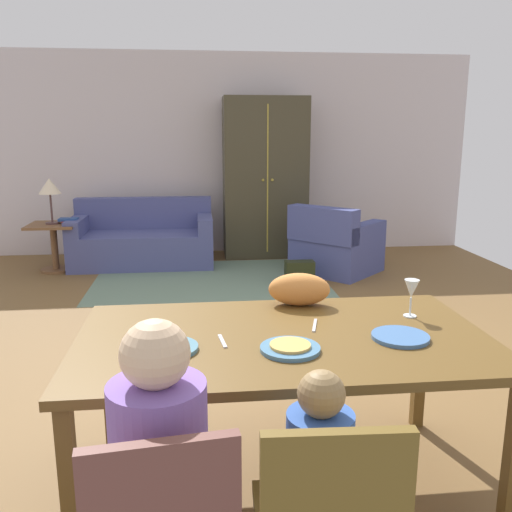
{
  "coord_description": "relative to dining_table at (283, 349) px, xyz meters",
  "views": [
    {
      "loc": [
        -0.39,
        -3.4,
        1.64
      ],
      "look_at": [
        -0.01,
        0.05,
        0.85
      ],
      "focal_mm": 38.08,
      "sensor_mm": 36.0,
      "label": 1
    }
  ],
  "objects": [
    {
      "name": "ground_plane",
      "position": [
        0.02,
        1.94,
        -0.7
      ],
      "size": [
        6.87,
        6.78,
        0.02
      ],
      "primitive_type": "cube",
      "color": "brown"
    },
    {
      "name": "back_wall",
      "position": [
        0.02,
        5.38,
        0.66
      ],
      "size": [
        6.87,
        0.1,
        2.7
      ],
      "primitive_type": "cube",
      "color": "silver",
      "rests_on": "ground_plane"
    },
    {
      "name": "dining_table",
      "position": [
        0.0,
        0.0,
        0.0
      ],
      "size": [
        1.82,
        1.04,
        0.76
      ],
      "color": "brown",
      "rests_on": "ground_plane"
    },
    {
      "name": "plate_near_man",
      "position": [
        -0.5,
        -0.12,
        0.07
      ],
      "size": [
        0.25,
        0.25,
        0.02
      ],
      "primitive_type": "cylinder",
      "color": "teal",
      "rests_on": "dining_table"
    },
    {
      "name": "pizza_near_man",
      "position": [
        -0.5,
        -0.12,
        0.09
      ],
      "size": [
        0.17,
        0.17,
        0.01
      ],
      "primitive_type": "cylinder",
      "color": "#E39543",
      "rests_on": "plate_near_man"
    },
    {
      "name": "plate_near_child",
      "position": [
        -0.0,
        -0.18,
        0.07
      ],
      "size": [
        0.25,
        0.25,
        0.02
      ],
      "primitive_type": "cylinder",
      "color": "teal",
      "rests_on": "dining_table"
    },
    {
      "name": "pizza_near_child",
      "position": [
        -0.0,
        -0.18,
        0.09
      ],
      "size": [
        0.17,
        0.17,
        0.01
      ],
      "primitive_type": "cylinder",
      "color": "gold",
      "rests_on": "plate_near_child"
    },
    {
      "name": "plate_near_woman",
      "position": [
        0.5,
        -0.1,
        0.07
      ],
      "size": [
        0.25,
        0.25,
        0.02
      ],
      "primitive_type": "cylinder",
      "color": "#426DA8",
      "rests_on": "dining_table"
    },
    {
      "name": "wine_glass",
      "position": [
        0.66,
        0.18,
        0.2
      ],
      "size": [
        0.07,
        0.07,
        0.19
      ],
      "color": "silver",
      "rests_on": "dining_table"
    },
    {
      "name": "fork",
      "position": [
        -0.27,
        -0.05,
        0.07
      ],
      "size": [
        0.04,
        0.15,
        0.01
      ],
      "primitive_type": "cube",
      "rotation": [
        0.0,
        0.0,
        0.13
      ],
      "color": "silver",
      "rests_on": "dining_table"
    },
    {
      "name": "knife",
      "position": [
        0.16,
        0.1,
        0.07
      ],
      "size": [
        0.06,
        0.17,
        0.01
      ],
      "primitive_type": "cube",
      "rotation": [
        0.0,
        0.0,
        -0.27
      ],
      "color": "silver",
      "rests_on": "dining_table"
    },
    {
      "name": "person_man",
      "position": [
        -0.51,
        -0.7,
        -0.18
      ],
      "size": [
        0.31,
        0.41,
        1.11
      ],
      "color": "#2E3A45",
      "rests_on": "ground_plane"
    },
    {
      "name": "person_child",
      "position": [
        0.0,
        -0.71,
        -0.26
      ],
      "size": [
        0.22,
        0.29,
        0.92
      ],
      "color": "#312D49",
      "rests_on": "ground_plane"
    },
    {
      "name": "cat",
      "position": [
        0.15,
        0.42,
        0.15
      ],
      "size": [
        0.34,
        0.21,
        0.17
      ],
      "primitive_type": "ellipsoid",
      "rotation": [
        0.0,
        0.0,
        -0.15
      ],
      "color": "#D37F3B",
      "rests_on": "dining_table"
    },
    {
      "name": "area_rug",
      "position": [
        -0.24,
        3.78,
        -0.69
      ],
      "size": [
        2.6,
        1.8,
        0.01
      ],
      "primitive_type": "cube",
      "color": "slate",
      "rests_on": "ground_plane"
    },
    {
      "name": "couch",
      "position": [
        -1.06,
        4.64,
        -0.39
      ],
      "size": [
        1.75,
        0.86,
        0.82
      ],
      "color": "#4A4F86",
      "rests_on": "ground_plane"
    },
    {
      "name": "armchair",
      "position": [
        1.26,
        3.94,
        -0.38
      ],
      "size": [
        1.21,
        1.21,
        0.82
      ],
      "color": "#454C88",
      "rests_on": "ground_plane"
    },
    {
      "name": "armoire",
      "position": [
        0.55,
        4.99,
        0.36
      ],
      "size": [
        1.1,
        0.59,
        2.1
      ],
      "color": "#403A27",
      "rests_on": "ground_plane"
    },
    {
      "name": "side_table",
      "position": [
        -2.09,
        4.38,
        -0.32
      ],
      "size": [
        0.56,
        0.56,
        0.58
      ],
      "color": "brown",
      "rests_on": "ground_plane"
    },
    {
      "name": "table_lamp",
      "position": [
        -2.09,
        4.38,
        0.31
      ],
      "size": [
        0.26,
        0.26,
        0.54
      ],
      "color": "#503534",
      "rests_on": "side_table"
    },
    {
      "name": "book_lower",
      "position": [
        -1.87,
        4.43,
        -0.1
      ],
      "size": [
        0.22,
        0.16,
        0.03
      ],
      "primitive_type": "cube",
      "color": "maroon",
      "rests_on": "side_table"
    },
    {
      "name": "book_upper",
      "position": [
        -1.91,
        4.44,
        -0.07
      ],
      "size": [
        0.22,
        0.16,
        0.03
      ],
      "primitive_type": "cube",
      "color": "#264789",
      "rests_on": "book_lower"
    },
    {
      "name": "handbag",
      "position": [
        0.75,
        3.48,
        -0.56
      ],
      "size": [
        0.32,
        0.16,
        0.26
      ],
      "primitive_type": "cube",
      "color": "#262A14",
      "rests_on": "ground_plane"
    }
  ]
}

